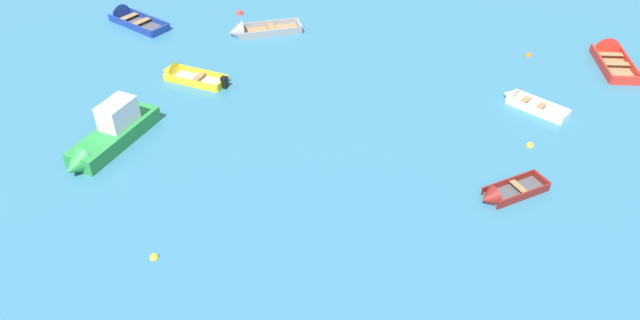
{
  "coord_description": "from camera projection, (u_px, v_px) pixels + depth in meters",
  "views": [
    {
      "loc": [
        3.35,
        0.01,
        16.33
      ],
      "look_at": [
        0.0,
        20.77,
        0.15
      ],
      "focal_mm": 34.36,
      "sensor_mm": 36.0,
      "label": 1
    }
  ],
  "objects": [
    {
      "name": "rowboat_grey_near_left",
      "position": [
        250.0,
        31.0,
        36.45
      ],
      "size": [
        4.48,
        2.91,
        1.27
      ],
      "color": "#99754C",
      "rests_on": "ground_plane"
    },
    {
      "name": "mooring_buoy_between_boats_right",
      "position": [
        240.0,
        14.0,
        38.88
      ],
      "size": [
        0.46,
        0.46,
        0.46
      ],
      "primitive_type": "sphere",
      "color": "red",
      "rests_on": "ground_plane"
    },
    {
      "name": "rowboat_white_far_back",
      "position": [
        522.0,
        101.0,
        30.29
      ],
      "size": [
        3.3,
        2.62,
        0.92
      ],
      "color": "beige",
      "rests_on": "ground_plane"
    },
    {
      "name": "motor_launch_green_midfield_left",
      "position": [
        109.0,
        135.0,
        27.24
      ],
      "size": [
        2.74,
        5.54,
        2.09
      ],
      "color": "#288C3D",
      "rests_on": "ground_plane"
    },
    {
      "name": "rowboat_deep_blue_back_row_right",
      "position": [
        126.0,
        17.0,
        38.05
      ],
      "size": [
        4.7,
        3.37,
        1.32
      ],
      "color": "#4C4C51",
      "rests_on": "ground_plane"
    },
    {
      "name": "rowboat_red_back_row_left",
      "position": [
        608.0,
        54.0,
        34.12
      ],
      "size": [
        1.96,
        4.41,
        1.46
      ],
      "color": "#99754C",
      "rests_on": "ground_plane"
    },
    {
      "name": "rowboat_yellow_distant_center",
      "position": [
        182.0,
        75.0,
        32.34
      ],
      "size": [
        3.98,
        2.0,
        1.12
      ],
      "color": "beige",
      "rests_on": "ground_plane"
    },
    {
      "name": "mooring_buoy_outer_edge",
      "position": [
        529.0,
        56.0,
        34.44
      ],
      "size": [
        0.36,
        0.36,
        0.36
      ],
      "primitive_type": "sphere",
      "color": "orange",
      "rests_on": "ground_plane"
    },
    {
      "name": "rowboat_maroon_near_camera",
      "position": [
        501.0,
        195.0,
        24.68
      ],
      "size": [
        3.08,
        2.57,
        0.95
      ],
      "color": "#4C4C51",
      "rests_on": "ground_plane"
    },
    {
      "name": "mooring_buoy_near_foreground",
      "position": [
        154.0,
        258.0,
        22.17
      ],
      "size": [
        0.34,
        0.34,
        0.34
      ],
      "primitive_type": "sphere",
      "color": "yellow",
      "rests_on": "ground_plane"
    },
    {
      "name": "mooring_buoy_trailing",
      "position": [
        530.0,
        146.0,
        27.63
      ],
      "size": [
        0.35,
        0.35,
        0.35
      ],
      "primitive_type": "sphere",
      "color": "yellow",
      "rests_on": "ground_plane"
    }
  ]
}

